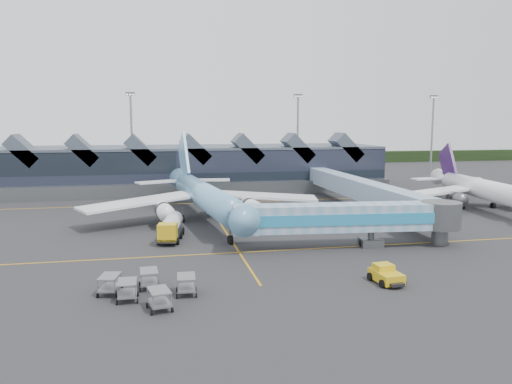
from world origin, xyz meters
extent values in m
plane|color=#29282B|center=(0.00, 0.00, 0.00)|extent=(260.00, 260.00, 0.00)
cube|color=#C28516|center=(0.00, -8.00, 0.01)|extent=(120.00, 0.25, 0.01)
cube|color=#C28516|center=(0.00, 28.00, 0.01)|extent=(120.00, 0.25, 0.01)
cube|color=#C28516|center=(0.00, 10.00, 0.01)|extent=(0.25, 60.00, 0.01)
cube|color=black|center=(0.00, 110.00, 2.00)|extent=(260.00, 4.00, 4.00)
cube|color=black|center=(-5.00, 48.00, 4.50)|extent=(90.00, 20.00, 9.00)
cube|color=#47515F|center=(-5.00, 48.00, 9.20)|extent=(90.00, 20.00, 0.60)
cube|color=#565A5E|center=(-5.00, 37.00, 1.30)|extent=(90.00, 2.50, 2.60)
cube|color=#47515F|center=(-34.00, 41.00, 9.30)|extent=(6.43, 6.00, 6.43)
cube|color=#47515F|center=(-23.00, 41.00, 9.30)|extent=(6.43, 6.00, 6.43)
cube|color=#47515F|center=(-12.00, 41.00, 9.30)|extent=(6.43, 6.00, 6.43)
cube|color=#47515F|center=(-1.00, 41.00, 9.30)|extent=(6.43, 6.00, 6.43)
cube|color=#47515F|center=(10.00, 41.00, 9.30)|extent=(6.43, 6.00, 6.43)
cube|color=#47515F|center=(21.00, 41.00, 9.30)|extent=(6.43, 6.00, 6.43)
cube|color=#47515F|center=(32.00, 41.00, 9.30)|extent=(6.43, 6.00, 6.43)
cylinder|color=gray|center=(-15.00, 72.00, 11.00)|extent=(0.56, 0.56, 22.00)
cube|color=#565A5E|center=(-15.00, 72.00, 22.00)|extent=(2.40, 0.50, 0.90)
cylinder|color=gray|center=(30.00, 72.00, 11.00)|extent=(0.56, 0.56, 22.00)
cube|color=#565A5E|center=(30.00, 72.00, 22.00)|extent=(2.40, 0.50, 0.90)
cylinder|color=gray|center=(70.00, 70.00, 11.00)|extent=(0.56, 0.56, 22.00)
cube|color=#565A5E|center=(70.00, 70.00, 22.00)|extent=(2.40, 0.50, 0.90)
cylinder|color=#6EBDE0|center=(-2.10, 10.25, 3.99)|extent=(7.31, 30.22, 3.70)
cone|color=#6EBDE0|center=(0.03, -7.19, 3.99)|extent=(4.30, 5.55, 3.70)
cube|color=black|center=(0.10, -7.83, 4.77)|extent=(1.44, 0.50, 0.48)
cone|color=#6EBDE0|center=(-4.33, 28.54, 4.27)|extent=(4.50, 7.25, 3.70)
cube|color=white|center=(-11.65, 10.34, 3.35)|extent=(17.60, 12.15, 1.22)
cube|color=white|center=(7.14, 12.63, 3.35)|extent=(17.58, 8.69, 1.22)
cylinder|color=white|center=(-8.11, 7.36, 2.42)|extent=(2.90, 5.38, 2.29)
cylinder|color=white|center=(4.42, 8.89, 2.42)|extent=(2.90, 5.38, 2.29)
cube|color=#6EBDE0|center=(-4.13, 26.84, 8.13)|extent=(1.58, 9.46, 10.20)
cube|color=white|center=(-8.70, 26.71, 4.27)|extent=(8.28, 5.56, 0.24)
cube|color=white|center=(0.35, 27.82, 4.27)|extent=(8.02, 3.92, 0.24)
cylinder|color=#565A5E|center=(-0.39, -3.78, 1.07)|extent=(0.27, 0.27, 2.14)
cylinder|color=#565A5E|center=(-5.38, 11.15, 1.07)|extent=(0.27, 0.27, 2.14)
cylinder|color=#565A5E|center=(0.86, 11.91, 1.07)|extent=(0.27, 0.27, 2.14)
cylinder|color=black|center=(-0.39, -3.78, 0.39)|extent=(0.60, 1.41, 1.37)
cylinder|color=white|center=(45.18, 11.92, 3.55)|extent=(5.88, 23.28, 3.29)
cone|color=white|center=(46.78, 25.99, 3.80)|extent=(3.87, 5.61, 3.29)
cube|color=white|center=(37.64, 13.84, 2.98)|extent=(14.28, 6.93, 1.10)
cylinder|color=#565A5E|center=(39.89, 10.87, 2.15)|extent=(2.48, 4.16, 2.04)
cube|color=#391B52|center=(46.63, 24.69, 6.85)|extent=(1.33, 7.41, 8.03)
cube|color=white|center=(42.98, 25.43, 3.80)|extent=(6.53, 3.10, 0.27)
cube|color=white|center=(50.36, 24.59, 3.80)|extent=(6.69, 4.36, 0.27)
cylinder|color=#565A5E|center=(42.51, 13.22, 0.95)|extent=(0.31, 0.31, 1.91)
cylinder|color=#565A5E|center=(48.07, 12.59, 0.95)|extent=(0.31, 0.31, 1.91)
cube|color=#74A3C1|center=(12.70, -8.03, 3.63)|extent=(21.82, 5.10, 3.13)
cube|color=teal|center=(12.56, -9.70, 3.63)|extent=(21.55, 2.00, 1.30)
cube|color=#74A3C1|center=(0.86, -7.00, 3.63)|extent=(3.10, 3.69, 3.24)
cylinder|color=#565A5E|center=(15.94, -8.31, 1.82)|extent=(0.76, 0.76, 3.63)
cube|color=#565A5E|center=(15.94, -8.31, 0.49)|extent=(2.77, 2.38, 0.97)
cylinder|color=black|center=(14.86, -8.22, 0.38)|extent=(0.51, 1.01, 0.97)
cylinder|color=black|center=(17.01, -8.40, 0.38)|extent=(0.51, 1.01, 0.97)
cylinder|color=#565A5E|center=(24.55, -9.06, 3.63)|extent=(4.76, 4.76, 3.24)
cylinder|color=#565A5E|center=(24.55, -9.06, 1.82)|extent=(1.95, 1.95, 3.63)
cube|color=black|center=(-7.39, 0.00, 0.69)|extent=(3.57, 8.57, 0.46)
cube|color=gold|center=(-7.91, -3.10, 1.66)|extent=(2.53, 2.37, 2.03)
cube|color=black|center=(-8.03, -3.83, 2.13)|extent=(2.03, 0.48, 0.92)
cylinder|color=silver|center=(-7.20, 1.10, 1.94)|extent=(2.99, 5.64, 2.13)
sphere|color=silver|center=(-6.76, 3.74, 1.94)|extent=(2.03, 2.03, 2.03)
sphere|color=silver|center=(-7.65, -1.55, 1.94)|extent=(2.03, 2.03, 2.03)
cylinder|color=black|center=(-8.99, -2.54, 0.46)|extent=(0.47, 0.97, 0.92)
cylinder|color=black|center=(-6.71, -2.93, 0.46)|extent=(0.47, 0.97, 0.92)
cylinder|color=black|center=(-8.45, 0.65, 0.46)|extent=(0.47, 0.97, 0.92)
cylinder|color=black|center=(-6.17, 0.26, 0.46)|extent=(0.47, 0.97, 0.92)
cylinder|color=black|center=(-8.07, 2.93, 0.46)|extent=(0.47, 0.97, 0.92)
cylinder|color=black|center=(-5.79, 2.54, 0.46)|extent=(0.47, 0.97, 0.92)
cube|color=gold|center=(11.56, -21.42, 0.65)|extent=(2.31, 3.49, 0.92)
cube|color=gold|center=(11.51, -20.87, 1.34)|extent=(1.79, 1.62, 0.65)
cube|color=black|center=(11.71, -23.17, 0.42)|extent=(1.35, 0.85, 0.28)
cylinder|color=black|center=(10.59, -22.62, 0.37)|extent=(0.34, 0.76, 0.74)
cylinder|color=black|center=(12.71, -22.44, 0.37)|extent=(0.34, 0.76, 0.74)
cylinder|color=black|center=(10.40, -20.41, 0.37)|extent=(0.34, 0.76, 0.74)
cylinder|color=black|center=(12.52, -20.23, 0.37)|extent=(0.34, 0.76, 0.74)
cube|color=gray|center=(-9.96, -18.61, 0.60)|extent=(1.66, 2.48, 0.16)
cube|color=gray|center=(-9.96, -18.61, 1.63)|extent=(1.66, 2.48, 0.09)
cylinder|color=black|center=(-9.19, -17.69, 0.20)|extent=(0.15, 0.40, 0.39)
cube|color=gray|center=(-6.79, -20.93, 0.60)|extent=(1.63, 2.46, 0.16)
cube|color=gray|center=(-6.79, -20.93, 1.63)|extent=(1.63, 2.46, 0.09)
cylinder|color=black|center=(-5.93, -20.09, 0.20)|extent=(0.15, 0.40, 0.39)
cube|color=gray|center=(-13.27, -19.55, 0.60)|extent=(1.96, 2.65, 0.16)
cube|color=gray|center=(-13.27, -19.55, 1.63)|extent=(1.96, 2.65, 0.09)
cylinder|color=black|center=(-12.30, -18.86, 0.20)|extent=(0.20, 0.41, 0.39)
cube|color=gray|center=(-9.11, -24.10, 0.60)|extent=(1.98, 2.66, 0.16)
cube|color=gray|center=(-9.11, -24.10, 1.63)|extent=(1.98, 2.66, 0.09)
cylinder|color=black|center=(-8.49, -23.08, 0.20)|extent=(0.21, 0.41, 0.39)
cube|color=gray|center=(-11.70, -21.41, 0.60)|extent=(1.55, 2.41, 0.16)
cube|color=gray|center=(-11.70, -21.41, 1.63)|extent=(1.55, 2.41, 0.09)
cylinder|color=black|center=(-10.89, -20.53, 0.20)|extent=(0.13, 0.39, 0.39)
camera|label=1|loc=(-9.10, -62.72, 14.78)|focal=35.00mm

